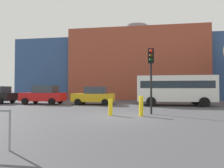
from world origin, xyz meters
name	(u,v)px	position (x,y,z in m)	size (l,w,h in m)	color
ground_plane	(117,116)	(0.00, 0.00, 0.00)	(200.00, 200.00, 0.00)	#47474C
building_backdrop	(136,69)	(1.10, 20.80, 4.91)	(36.94, 12.58, 12.15)	#9E4733
parked_car_1	(44,95)	(-8.23, 7.12, 0.92)	(4.29, 2.10, 1.86)	red
parked_car_2	(94,96)	(-3.01, 7.12, 0.87)	(4.03, 1.98, 1.75)	gold
white_bus	(174,88)	(4.56, 7.17, 1.62)	(6.80, 2.62, 2.72)	white
traffic_light_island	(151,66)	(2.00, 1.14, 2.96)	(0.37, 0.37, 4.03)	black
bollard_yellow_0	(110,107)	(-0.40, 0.28, 0.47)	(0.24, 0.24, 0.94)	yellow
bollard_yellow_1	(141,106)	(1.36, 0.23, 0.57)	(0.24, 0.24, 1.13)	yellow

